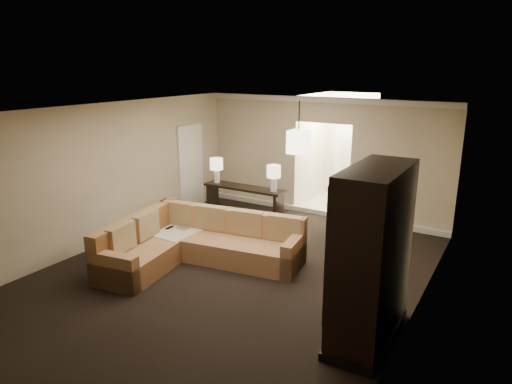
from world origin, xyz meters
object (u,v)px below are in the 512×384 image
Objects in this scene: sectional_sofa at (196,244)px; coffee_table at (174,238)px; armoire at (371,260)px; console_table at (244,200)px; person at (361,163)px; drink_table at (357,256)px.

sectional_sofa reaches higher than coffee_table.
armoire reaches higher than sectional_sofa.
sectional_sofa is at bearing 167.97° from armoire.
armoire is at bearing -13.65° from coffee_table.
console_table is 3.40m from person.
person is (1.25, 5.37, 0.65)m from sectional_sofa.
drink_table is 0.26× the size of person.
armoire reaches higher than drink_table.
armoire is at bearing -39.88° from console_table.
drink_table is (-0.71, 1.70, -0.74)m from armoire.
coffee_table is 3.54m from drink_table.
sectional_sofa is 0.84m from coffee_table.
sectional_sofa is at bearing -160.16° from drink_table.
person reaches higher than console_table.
drink_table is at bearing 130.15° from person.
coffee_table is 4.40m from armoire.
coffee_table is at bearing 166.35° from armoire.
sectional_sofa is 5.98× the size of drink_table.
person is at bearing 68.29° from coffee_table.
console_table is (0.20, 2.26, 0.24)m from coffee_table.
armoire is 4.45× the size of drink_table.
drink_table is at bearing -26.20° from console_table.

